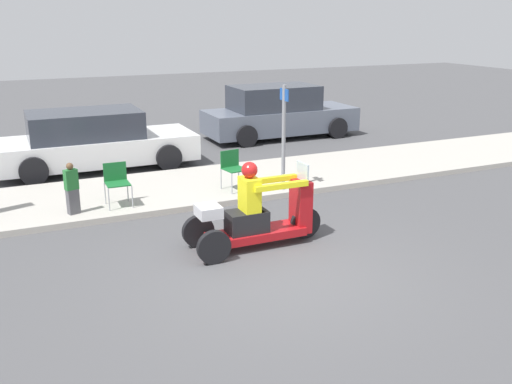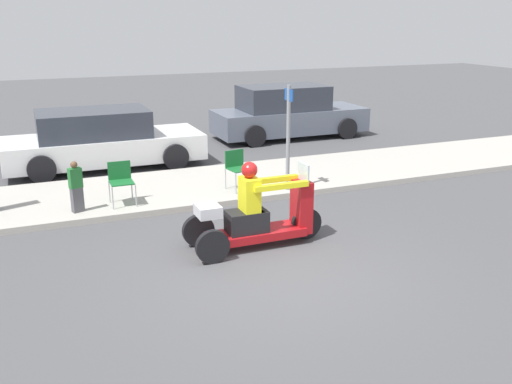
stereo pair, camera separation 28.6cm
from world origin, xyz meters
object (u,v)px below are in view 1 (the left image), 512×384
object	(u,v)px
motorcycle_trike	(257,217)
folding_chair_curbside	(117,180)
parked_car_lot_left	(278,113)
folding_chair_set_back	(233,166)
parked_car_lot_center	(93,141)
spectator_far_back	(72,189)
street_sign	(284,134)

from	to	relation	value
motorcycle_trike	folding_chair_curbside	size ratio (longest dim) A/B	2.85
parked_car_lot_left	folding_chair_set_back	bearing A→B (deg)	-125.47
parked_car_lot_left	parked_car_lot_center	distance (m)	6.07
folding_chair_set_back	parked_car_lot_center	size ratio (longest dim) A/B	0.17
spectator_far_back	folding_chair_set_back	size ratio (longest dim) A/B	1.19
folding_chair_set_back	parked_car_lot_left	world-z (taller)	parked_car_lot_left
folding_chair_curbside	street_sign	xyz separation A→B (m)	(3.40, -0.41, 0.69)
folding_chair_set_back	parked_car_lot_center	bearing A→B (deg)	124.19
motorcycle_trike	folding_chair_curbside	world-z (taller)	motorcycle_trike
spectator_far_back	parked_car_lot_center	bearing A→B (deg)	75.26
parked_car_lot_left	street_sign	xyz separation A→B (m)	(-2.58, -5.43, 0.56)
motorcycle_trike	folding_chair_curbside	xyz separation A→B (m)	(-1.73, 2.76, 0.12)
folding_chair_curbside	parked_car_lot_center	xyz separation A→B (m)	(0.11, 3.49, 0.06)
spectator_far_back	parked_car_lot_center	world-z (taller)	parked_car_lot_center
motorcycle_trike	folding_chair_set_back	xyz separation A→B (m)	(0.71, 2.82, 0.12)
folding_chair_set_back	parked_car_lot_left	bearing A→B (deg)	54.53
folding_chair_set_back	parked_car_lot_left	xyz separation A→B (m)	(3.54, 4.97, 0.13)
street_sign	parked_car_lot_left	bearing A→B (deg)	64.59
parked_car_lot_center	street_sign	distance (m)	5.14
folding_chair_curbside	parked_car_lot_left	world-z (taller)	parked_car_lot_left
parked_car_lot_left	parked_car_lot_center	world-z (taller)	parked_car_lot_left
motorcycle_trike	street_sign	world-z (taller)	street_sign
parked_car_lot_left	street_sign	size ratio (longest dim) A/B	2.15
parked_car_lot_left	spectator_far_back	bearing A→B (deg)	-142.61
folding_chair_curbside	street_sign	bearing A→B (deg)	-6.80
spectator_far_back	parked_car_lot_center	distance (m)	3.82
spectator_far_back	folding_chair_set_back	distance (m)	3.31
folding_chair_set_back	spectator_far_back	bearing A→B (deg)	-175.46
spectator_far_back	street_sign	bearing A→B (deg)	-2.78
parked_car_lot_left	folding_chair_curbside	bearing A→B (deg)	-139.95
motorcycle_trike	parked_car_lot_left	bearing A→B (deg)	61.38
folding_chair_curbside	parked_car_lot_center	size ratio (longest dim) A/B	0.17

